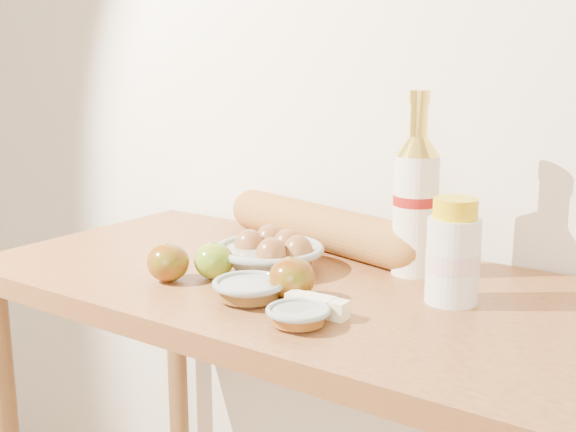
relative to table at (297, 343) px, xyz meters
The scene contains 12 objects.
back_wall 0.62m from the table, 90.00° to the left, with size 3.50×0.02×2.60m, color white.
table is the anchor object (origin of this frame).
bourbon_bottle 0.34m from the table, 43.46° to the left, with size 0.11×0.11×0.33m.
cream_bottle 0.34m from the table, ahead, with size 0.11×0.11×0.17m.
egg_bowl 0.17m from the table, 165.01° to the left, with size 0.27×0.27×0.07m.
baguette 0.27m from the table, 111.26° to the left, with size 0.55×0.22×0.09m.
apple_yellowgreen 0.22m from the table, 145.39° to the right, with size 0.07×0.07×0.07m.
apple_redgreen_front 0.28m from the table, 141.42° to the right, with size 0.09×0.09×0.07m.
apple_redgreen_right 0.19m from the table, 60.43° to the right, with size 0.09×0.09×0.07m.
sugar_bowl 0.20m from the table, 88.94° to the right, with size 0.12×0.12×0.03m.
syrup_bowl 0.27m from the table, 55.57° to the right, with size 0.10×0.10×0.03m.
butter_stick 0.23m from the table, 46.49° to the right, with size 0.10×0.03×0.03m.
Camera 1 is at (0.69, 0.16, 1.29)m, focal length 45.00 mm.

